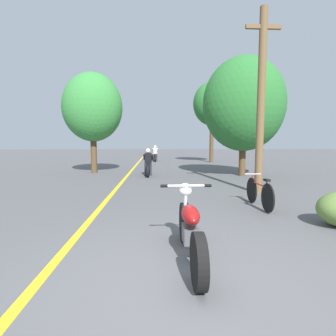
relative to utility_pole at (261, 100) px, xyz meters
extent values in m
plane|color=#515154|center=(-3.00, -5.26, -2.95)|extent=(120.00, 120.00, 0.00)
cube|color=yellow|center=(-4.70, 7.28, -2.95)|extent=(0.14, 48.00, 0.01)
cylinder|color=brown|center=(0.00, 0.00, -0.09)|extent=(0.24, 0.24, 5.74)
cube|color=brown|center=(0.00, 0.00, 2.18)|extent=(1.10, 0.10, 0.12)
cylinder|color=#513A23|center=(0.94, 4.38, -1.84)|extent=(0.32, 0.32, 2.22)
ellipsoid|color=#286B2D|center=(0.94, 4.38, 0.50)|extent=(3.90, 3.51, 4.49)
cylinder|color=#513A23|center=(1.30, 13.16, -1.07)|extent=(0.32, 0.32, 3.78)
ellipsoid|color=#286B2D|center=(1.30, 13.16, 1.79)|extent=(3.06, 2.75, 3.52)
cylinder|color=#513A23|center=(-6.61, 6.07, -1.71)|extent=(0.32, 0.32, 2.49)
ellipsoid|color=#337F38|center=(-6.61, 6.07, 0.53)|extent=(3.13, 2.82, 3.60)
cylinder|color=black|center=(-2.84, -4.01, -2.63)|extent=(0.12, 0.65, 0.65)
cylinder|color=black|center=(-2.84, -5.43, -2.63)|extent=(0.12, 0.65, 0.65)
ellipsoid|color=maroon|center=(-2.84, -4.72, -2.30)|extent=(0.24, 0.67, 0.23)
cube|color=#4C4C51|center=(-2.84, -4.72, -2.58)|extent=(0.20, 0.36, 0.24)
cylinder|color=silver|center=(-2.84, -4.10, -2.31)|extent=(0.06, 0.23, 0.65)
cylinder|color=silver|center=(-2.84, -4.19, -1.99)|extent=(0.69, 0.04, 0.04)
cylinder|color=black|center=(-3.18, -4.19, -1.99)|extent=(0.11, 0.05, 0.05)
cylinder|color=black|center=(-2.49, -4.19, -1.99)|extent=(0.11, 0.05, 0.05)
sphere|color=silver|center=(-2.84, -4.10, -2.07)|extent=(0.22, 0.22, 0.22)
cylinder|color=black|center=(-3.66, 5.36, -2.67)|extent=(0.12, 0.57, 0.57)
cylinder|color=black|center=(-3.66, 3.98, -2.67)|extent=(0.12, 0.57, 0.57)
cube|color=black|center=(-3.66, 4.67, -2.49)|extent=(0.20, 0.88, 0.28)
cylinder|color=silver|center=(-3.66, 5.26, -2.03)|extent=(0.50, 0.03, 0.03)
cylinder|color=#282D3D|center=(-3.79, 4.62, -2.65)|extent=(0.11, 0.11, 0.61)
cylinder|color=#282D3D|center=(-3.53, 4.62, -2.65)|extent=(0.11, 0.11, 0.61)
cube|color=black|center=(-3.66, 4.65, -2.10)|extent=(0.34, 0.27, 0.52)
cylinder|color=black|center=(-3.86, 4.81, -2.05)|extent=(0.08, 0.42, 0.32)
cylinder|color=black|center=(-3.46, 4.81, -2.05)|extent=(0.08, 0.42, 0.32)
sphere|color=white|center=(-3.66, 4.69, -1.73)|extent=(0.23, 0.23, 0.23)
cylinder|color=black|center=(-3.31, 15.28, -2.63)|extent=(0.12, 0.64, 0.64)
cylinder|color=black|center=(-3.31, 13.82, -2.63)|extent=(0.12, 0.64, 0.64)
cube|color=black|center=(-3.31, 14.55, -2.45)|extent=(0.20, 0.93, 0.28)
cylinder|color=silver|center=(-3.31, 15.18, -1.96)|extent=(0.50, 0.03, 0.03)
cylinder|color=#38383D|center=(-3.44, 14.50, -2.63)|extent=(0.11, 0.11, 0.64)
cylinder|color=#38383D|center=(-3.18, 14.50, -2.63)|extent=(0.11, 0.11, 0.64)
cube|color=silver|center=(-3.31, 14.53, -2.06)|extent=(0.34, 0.27, 0.53)
cylinder|color=silver|center=(-3.51, 14.69, -2.01)|extent=(0.08, 0.42, 0.33)
cylinder|color=silver|center=(-3.11, 14.69, -2.01)|extent=(0.08, 0.42, 0.33)
sphere|color=white|center=(-3.31, 14.57, -1.69)|extent=(0.23, 0.23, 0.23)
cylinder|color=black|center=(-0.70, -1.30, -2.61)|extent=(0.04, 0.68, 0.68)
cylinder|color=black|center=(-0.70, -2.32, -2.61)|extent=(0.04, 0.68, 0.68)
cylinder|color=#B21E1E|center=(-0.70, -1.81, -2.37)|extent=(0.04, 0.82, 0.04)
cylinder|color=#B21E1E|center=(-0.70, -2.24, -2.41)|extent=(0.03, 0.03, 0.41)
cube|color=black|center=(-0.70, -2.24, -2.20)|extent=(0.10, 0.20, 0.05)
cylinder|color=#B21E1E|center=(-0.70, -1.35, -2.39)|extent=(0.03, 0.03, 0.45)
cylinder|color=silver|center=(-0.70, -1.35, -2.17)|extent=(0.44, 0.03, 0.03)
camera|label=1|loc=(-3.31, -8.20, -1.32)|focal=28.00mm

